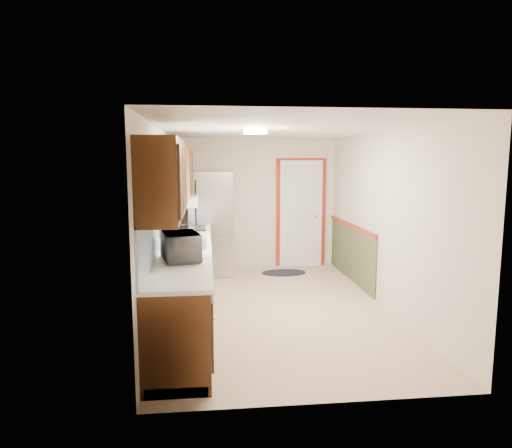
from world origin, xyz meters
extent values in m
cube|color=tan|center=(0.00, 0.00, 0.00)|extent=(3.20, 5.20, 0.12)
cube|color=white|center=(0.00, 0.00, 2.40)|extent=(3.20, 5.20, 0.12)
cube|color=beige|center=(0.00, 2.50, 1.20)|extent=(3.20, 0.10, 2.40)
cube|color=beige|center=(0.00, -2.50, 1.20)|extent=(3.20, 0.10, 2.40)
cube|color=beige|center=(-1.50, 0.00, 1.20)|extent=(0.10, 5.20, 2.40)
cube|color=beige|center=(1.50, 0.00, 1.20)|extent=(0.10, 5.20, 2.40)
cube|color=#371C0C|center=(-1.20, -0.30, 0.45)|extent=(0.60, 4.00, 0.90)
cube|color=silver|center=(-1.19, -0.30, 0.92)|extent=(0.63, 4.00, 0.04)
cube|color=#5E9EE6|center=(-1.49, -0.30, 1.22)|extent=(0.02, 4.00, 0.55)
cube|color=#371C0C|center=(-1.32, -1.60, 1.83)|extent=(0.35, 1.40, 0.75)
cube|color=#371C0C|center=(-1.32, 1.10, 1.83)|extent=(0.35, 1.20, 0.75)
cube|color=white|center=(-1.49, -0.20, 1.62)|extent=(0.02, 1.00, 0.90)
cube|color=#C87025|center=(-1.44, -0.20, 1.97)|extent=(0.05, 1.12, 0.24)
cube|color=#B7B7BC|center=(-1.19, -0.20, 0.95)|extent=(0.52, 0.82, 0.02)
cube|color=white|center=(-1.27, 1.15, 1.38)|extent=(0.45, 0.60, 0.15)
cube|color=maroon|center=(0.85, 2.47, 1.00)|extent=(0.94, 0.05, 2.08)
cube|color=white|center=(0.85, 2.44, 1.00)|extent=(0.80, 0.04, 2.00)
cube|color=#424B2A|center=(1.49, 1.35, 0.45)|extent=(0.02, 2.30, 0.90)
cube|color=maroon|center=(1.48, 1.35, 0.92)|extent=(0.04, 2.30, 0.06)
cylinder|color=#FFD88C|center=(-0.30, -0.20, 2.36)|extent=(0.30, 0.30, 0.06)
imported|color=white|center=(-1.20, -1.10, 1.12)|extent=(0.42, 0.59, 0.36)
cube|color=#B7B7BC|center=(-0.85, 2.01, 0.90)|extent=(0.76, 0.71, 1.81)
cylinder|color=black|center=(-1.10, 1.62, 0.81)|extent=(0.02, 0.02, 1.27)
ellipsoid|color=black|center=(0.43, 1.90, 0.01)|extent=(0.83, 0.56, 0.01)
cube|color=black|center=(-1.19, 1.18, 0.95)|extent=(0.50, 0.60, 0.02)
camera|label=1|loc=(-0.92, -5.96, 2.00)|focal=32.00mm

